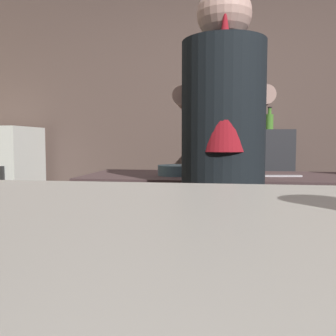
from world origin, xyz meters
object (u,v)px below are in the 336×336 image
object	(u,v)px
bartender	(223,167)
bottle_hot_sauce	(269,121)
chefs_knife	(278,176)
bottle_olive_oil	(226,121)
bottle_soy	(237,117)
mixing_bowl	(176,170)

from	to	relation	value
bartender	bottle_hot_sauce	bearing A→B (deg)	-14.60
chefs_knife	bottle_olive_oil	xyz separation A→B (m)	(-0.25, 1.42, 0.36)
bartender	bottle_soy	distance (m)	1.68
bottle_olive_oil	chefs_knife	bearing A→B (deg)	-80.05
mixing_bowl	bottle_hot_sauce	xyz separation A→B (m)	(0.64, 1.36, 0.33)
bottle_soy	bottle_hot_sauce	size ratio (longest dim) A/B	1.34
bottle_olive_oil	bottle_soy	bearing A→B (deg)	-64.07
bottle_soy	mixing_bowl	bearing A→B (deg)	-106.28
mixing_bowl	bottle_olive_oil	world-z (taller)	bottle_olive_oil
chefs_knife	bottle_hot_sauce	world-z (taller)	bottle_hot_sauce
mixing_bowl	bottle_soy	size ratio (longest dim) A/B	0.73
bartender	chefs_knife	distance (m)	0.50
bartender	chefs_knife	xyz separation A→B (m)	(0.28, 0.41, -0.07)
bartender	bottle_hot_sauce	xyz separation A→B (m)	(0.40, 1.76, 0.28)
bartender	bottle_olive_oil	bearing A→B (deg)	-2.80
mixing_bowl	chefs_knife	bearing A→B (deg)	0.40
bartender	mixing_bowl	xyz separation A→B (m)	(-0.24, 0.40, -0.05)
bartender	bottle_olive_oil	distance (m)	1.85
bartender	mixing_bowl	bearing A→B (deg)	29.13
bottle_soy	bottle_olive_oil	bearing A→B (deg)	115.93
bottle_soy	bottle_olive_oil	size ratio (longest dim) A/B	1.23
mixing_bowl	bottle_soy	world-z (taller)	bottle_soy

